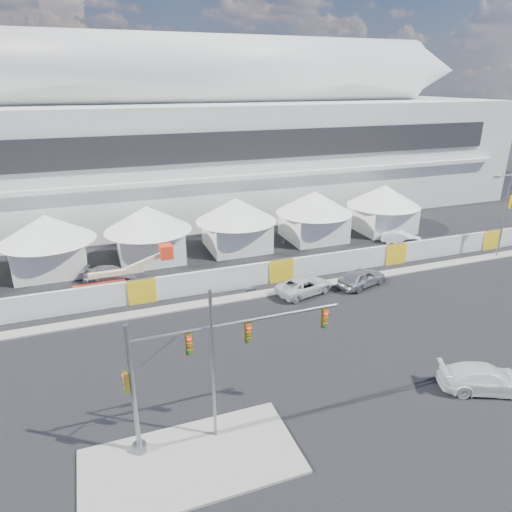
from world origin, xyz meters
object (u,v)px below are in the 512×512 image
object	(u,v)px
lot_car_a	(401,238)
boom_lift	(110,287)
traffic_mast	(184,372)
streetlight_curb	(504,209)
lot_car_b	(416,245)
pickup_curb	(304,286)
sedan_silver	(362,277)
lot_car_c	(111,274)
pickup_near	(486,378)
streetlight_median	(217,355)

from	to	relation	value
lot_car_a	boom_lift	size ratio (longest dim) A/B	0.51
traffic_mast	streetlight_curb	bearing A→B (deg)	22.22
lot_car_b	streetlight_curb	bearing A→B (deg)	-116.70
pickup_curb	lot_car_b	world-z (taller)	pickup_curb
sedan_silver	streetlight_curb	world-z (taller)	streetlight_curb
lot_car_c	boom_lift	xyz separation A→B (m)	(-0.26, -3.71, 0.41)
sedan_silver	boom_lift	xyz separation A→B (m)	(-20.45, 4.78, 0.30)
pickup_near	traffic_mast	size ratio (longest dim) A/B	0.49
lot_car_b	traffic_mast	distance (m)	33.64
pickup_near	traffic_mast	world-z (taller)	traffic_mast
sedan_silver	pickup_curb	world-z (taller)	sedan_silver
lot_car_b	pickup_curb	bearing A→B (deg)	115.42
pickup_near	lot_car_c	distance (m)	29.96
lot_car_a	pickup_curb	bearing A→B (deg)	159.90
lot_car_b	lot_car_c	xyz separation A→B (m)	(-30.26, 2.89, 0.04)
lot_car_b	sedan_silver	bearing A→B (deg)	125.70
traffic_mast	streetlight_curb	world-z (taller)	streetlight_curb
lot_car_c	traffic_mast	size ratio (longest dim) A/B	0.44
sedan_silver	streetlight_curb	bearing A→B (deg)	-101.96
streetlight_median	boom_lift	world-z (taller)	streetlight_median
pickup_curb	lot_car_b	bearing A→B (deg)	-86.29
pickup_near	streetlight_median	world-z (taller)	streetlight_median
lot_car_a	pickup_near	bearing A→B (deg)	-162.52
pickup_curb	streetlight_curb	xyz separation A→B (m)	(21.80, 1.00, 4.23)
traffic_mast	streetlight_median	xyz separation A→B (m)	(1.52, -0.23, 0.68)
streetlight_curb	traffic_mast	bearing A→B (deg)	-157.78
streetlight_curb	boom_lift	size ratio (longest dim) A/B	1.06
traffic_mast	streetlight_curb	distance (m)	37.22
lot_car_a	lot_car_c	distance (m)	30.18
lot_car_c	sedan_silver	bearing A→B (deg)	-95.39
lot_car_b	traffic_mast	xyz separation A→B (m)	(-28.03, -18.30, 3.39)
pickup_curb	lot_car_a	distance (m)	17.02
pickup_curb	streetlight_curb	bearing A→B (deg)	-102.43
boom_lift	lot_car_c	bearing A→B (deg)	85.28
streetlight_median	lot_car_b	bearing A→B (deg)	34.94
lot_car_a	traffic_mast	distance (m)	34.85
sedan_silver	traffic_mast	xyz separation A→B (m)	(-17.95, -12.70, 3.24)
sedan_silver	lot_car_a	xyz separation A→B (m)	(9.99, 7.85, -0.12)
pickup_near	lot_car_b	size ratio (longest dim) A/B	1.37
streetlight_curb	boom_lift	world-z (taller)	streetlight_curb
pickup_near	lot_car_c	bearing A→B (deg)	63.29
lot_car_b	boom_lift	world-z (taller)	boom_lift
sedan_silver	lot_car_b	bearing A→B (deg)	-77.66
sedan_silver	lot_car_a	bearing A→B (deg)	-68.53
lot_car_a	sedan_silver	bearing A→B (deg)	172.00
lot_car_c	traffic_mast	distance (m)	21.57
pickup_near	sedan_silver	bearing A→B (deg)	19.34
sedan_silver	traffic_mast	size ratio (longest dim) A/B	0.44
pickup_curb	lot_car_c	bearing A→B (deg)	46.35
lot_car_a	boom_lift	distance (m)	30.60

